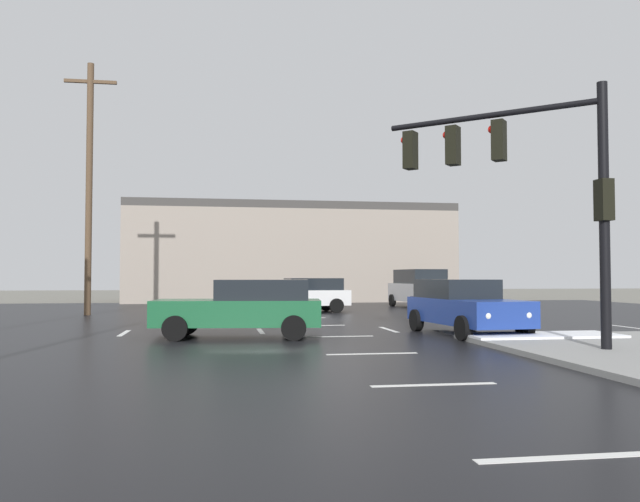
% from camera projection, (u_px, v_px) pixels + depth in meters
% --- Properties ---
extents(ground_plane, '(120.00, 120.00, 0.00)m').
position_uv_depth(ground_plane, '(326.00, 331.00, 19.75)').
color(ground_plane, slate).
extents(road_asphalt, '(44.00, 44.00, 0.02)m').
position_uv_depth(road_asphalt, '(326.00, 331.00, 19.76)').
color(road_asphalt, black).
rests_on(road_asphalt, ground_plane).
extents(snow_strip_curbside, '(4.00, 1.60, 0.06)m').
position_uv_depth(snow_strip_curbside, '(541.00, 335.00, 16.61)').
color(snow_strip_curbside, white).
rests_on(snow_strip_curbside, sidewalk_corner).
extents(lane_markings, '(36.15, 36.15, 0.01)m').
position_uv_depth(lane_markings, '(374.00, 334.00, 18.59)').
color(lane_markings, silver).
rests_on(lane_markings, road_asphalt).
extents(traffic_signal_mast, '(3.97, 3.54, 5.77)m').
position_uv_depth(traffic_signal_mast, '(525.00, 170.00, 14.74)').
color(traffic_signal_mast, black).
rests_on(traffic_signal_mast, sidewalk_corner).
extents(strip_building_background, '(21.27, 8.00, 6.45)m').
position_uv_depth(strip_building_background, '(289.00, 254.00, 43.95)').
color(strip_building_background, gray).
rests_on(strip_building_background, ground_plane).
extents(sedan_green, '(4.68, 2.44, 1.58)m').
position_uv_depth(sedan_green, '(244.00, 307.00, 17.52)').
color(sedan_green, '#195933').
rests_on(sedan_green, road_asphalt).
extents(sedan_blue, '(2.36, 4.66, 1.58)m').
position_uv_depth(sedan_blue, '(464.00, 305.00, 18.50)').
color(sedan_blue, navy).
rests_on(sedan_blue, road_asphalt).
extents(suv_silver, '(2.39, 4.92, 2.03)m').
position_uv_depth(suv_silver, '(420.00, 287.00, 34.29)').
color(suv_silver, '#B7BABF').
rests_on(suv_silver, road_asphalt).
extents(sedan_white, '(4.66, 2.38, 1.58)m').
position_uv_depth(sedan_white, '(303.00, 294.00, 29.67)').
color(sedan_white, white).
rests_on(sedan_white, road_asphalt).
extents(utility_pole_far, '(2.20, 0.28, 10.96)m').
position_uv_depth(utility_pole_far, '(89.00, 183.00, 27.73)').
color(utility_pole_far, brown).
rests_on(utility_pole_far, ground_plane).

